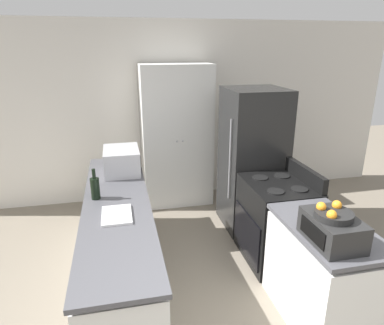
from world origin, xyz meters
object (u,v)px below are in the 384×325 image
object	(u,v)px
microwave	(122,161)
fruit_bowl	(333,214)
wine_bottle	(95,188)
stove	(276,221)
toaster_oven	(332,230)
refrigerator	(252,160)
pantry_cabinet	(177,136)

from	to	relation	value
microwave	fruit_bowl	bearing A→B (deg)	-52.13
microwave	wine_bottle	size ratio (longest dim) A/B	1.72
stove	microwave	xyz separation A→B (m)	(-1.58, 0.70, 0.57)
stove	toaster_oven	xyz separation A→B (m)	(-0.14, -1.11, 0.54)
toaster_oven	stove	bearing A→B (deg)	82.94
fruit_bowl	refrigerator	bearing A→B (deg)	84.53
toaster_oven	pantry_cabinet	bearing A→B (deg)	102.90
stove	refrigerator	world-z (taller)	refrigerator
stove	refrigerator	bearing A→B (deg)	88.19
microwave	toaster_oven	size ratio (longest dim) A/B	1.15
pantry_cabinet	microwave	bearing A→B (deg)	-129.18
pantry_cabinet	wine_bottle	size ratio (longest dim) A/B	6.83
pantry_cabinet	toaster_oven	bearing A→B (deg)	-77.10
refrigerator	pantry_cabinet	bearing A→B (deg)	132.14
refrigerator	microwave	world-z (taller)	refrigerator
pantry_cabinet	stove	bearing A→B (deg)	-65.22
stove	toaster_oven	distance (m)	1.24
toaster_oven	fruit_bowl	distance (m)	0.14
refrigerator	fruit_bowl	xyz separation A→B (m)	(-0.18, -1.92, 0.24)
toaster_oven	fruit_bowl	xyz separation A→B (m)	(-0.02, -0.01, 0.14)
pantry_cabinet	wine_bottle	bearing A→B (deg)	-122.80
pantry_cabinet	microwave	xyz separation A→B (m)	(-0.80, -0.98, 0.02)
wine_bottle	toaster_oven	size ratio (longest dim) A/B	0.67
refrigerator	wine_bottle	size ratio (longest dim) A/B	6.00
stove	toaster_oven	size ratio (longest dim) A/B	2.38
stove	fruit_bowl	world-z (taller)	fruit_bowl
refrigerator	fruit_bowl	size ratio (longest dim) A/B	6.62
refrigerator	fruit_bowl	distance (m)	1.94
stove	toaster_oven	bearing A→B (deg)	-97.06
pantry_cabinet	fruit_bowl	world-z (taller)	pantry_cabinet
pantry_cabinet	wine_bottle	xyz separation A→B (m)	(-1.06, -1.65, -0.01)
refrigerator	wine_bottle	world-z (taller)	refrigerator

